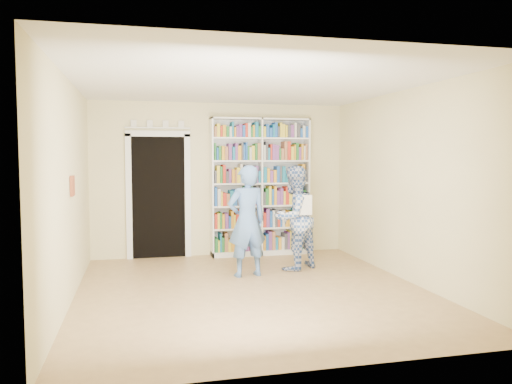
% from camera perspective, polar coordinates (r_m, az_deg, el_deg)
% --- Properties ---
extents(floor, '(5.00, 5.00, 0.00)m').
position_cam_1_polar(floor, '(6.68, -0.40, -11.20)').
color(floor, '#99744A').
rests_on(floor, ground).
extents(ceiling, '(5.00, 5.00, 0.00)m').
position_cam_1_polar(ceiling, '(6.51, -0.41, 12.38)').
color(ceiling, white).
rests_on(ceiling, wall_back).
extents(wall_back, '(4.50, 0.00, 4.50)m').
position_cam_1_polar(wall_back, '(8.91, -4.01, 1.43)').
color(wall_back, beige).
rests_on(wall_back, floor).
extents(wall_left, '(0.00, 5.00, 5.00)m').
position_cam_1_polar(wall_left, '(6.34, -20.63, 0.11)').
color(wall_left, beige).
rests_on(wall_left, floor).
extents(wall_right, '(0.00, 5.00, 5.00)m').
position_cam_1_polar(wall_right, '(7.30, 17.09, 0.68)').
color(wall_right, beige).
rests_on(wall_right, floor).
extents(bookshelf, '(1.77, 0.33, 2.43)m').
position_cam_1_polar(bookshelf, '(8.90, 0.48, 0.66)').
color(bookshelf, white).
rests_on(bookshelf, floor).
extents(doorway, '(1.10, 0.08, 2.43)m').
position_cam_1_polar(doorway, '(8.78, -11.08, 0.22)').
color(doorway, black).
rests_on(doorway, floor).
extents(wall_art, '(0.03, 0.25, 0.25)m').
position_cam_1_polar(wall_art, '(6.54, -20.24, 0.67)').
color(wall_art, brown).
rests_on(wall_art, wall_left).
extents(man_blue, '(0.65, 0.49, 1.63)m').
position_cam_1_polar(man_blue, '(7.31, -1.04, -3.34)').
color(man_blue, '#5177B4').
rests_on(man_blue, floor).
extents(man_plaid, '(0.98, 0.92, 1.61)m').
position_cam_1_polar(man_plaid, '(7.78, 4.37, -2.97)').
color(man_plaid, '#2F4F91').
rests_on(man_plaid, floor).
extents(paper_sheet, '(0.22, 0.02, 0.30)m').
position_cam_1_polar(paper_sheet, '(7.56, 5.64, -1.50)').
color(paper_sheet, white).
rests_on(paper_sheet, man_plaid).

